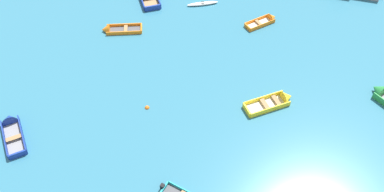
# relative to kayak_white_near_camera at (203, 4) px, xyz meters

# --- Properties ---
(kayak_white_near_camera) EXTENTS (2.85, 1.07, 0.27)m
(kayak_white_near_camera) POSITION_rel_kayak_white_near_camera_xyz_m (0.00, 0.00, 0.00)
(kayak_white_near_camera) COLOR white
(kayak_white_near_camera) RESTS_ON ground_plane
(rowboat_orange_distant_center) EXTENTS (2.96, 2.30, 0.83)m
(rowboat_orange_distant_center) POSITION_rel_kayak_white_near_camera_xyz_m (5.54, -2.20, 0.02)
(rowboat_orange_distant_center) COLOR beige
(rowboat_orange_distant_center) RESTS_ON ground_plane
(rowboat_yellow_foreground_center) EXTENTS (3.75, 2.47, 1.07)m
(rowboat_yellow_foreground_center) POSITION_rel_kayak_white_near_camera_xyz_m (5.58, -11.37, 0.06)
(rowboat_yellow_foreground_center) COLOR beige
(rowboat_yellow_foreground_center) RESTS_ON ground_plane
(rowboat_orange_center) EXTENTS (3.44, 1.38, 0.98)m
(rowboat_orange_center) POSITION_rel_kayak_white_near_camera_xyz_m (-7.40, -3.95, 0.02)
(rowboat_orange_center) COLOR #4C4C51
(rowboat_orange_center) RESTS_ON ground_plane
(rowboat_deep_blue_midfield_right) EXTENTS (2.62, 3.70, 1.07)m
(rowboat_deep_blue_midfield_right) POSITION_rel_kayak_white_near_camera_xyz_m (-12.53, -14.44, 0.07)
(rowboat_deep_blue_midfield_right) COLOR gray
(rowboat_deep_blue_midfield_right) RESTS_ON ground_plane
(mooring_buoy_between_boats_right) EXTENTS (0.34, 0.34, 0.34)m
(mooring_buoy_between_boats_right) POSITION_rel_kayak_white_near_camera_xyz_m (-3.66, -12.23, -0.13)
(mooring_buoy_between_boats_right) COLOR orange
(mooring_buoy_between_boats_right) RESTS_ON ground_plane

